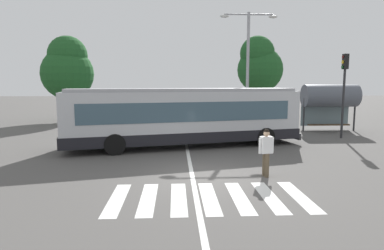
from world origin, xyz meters
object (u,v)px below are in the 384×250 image
object	(u,v)px
city_transit_bus	(185,117)
parked_car_silver	(266,114)
pedestrian_crossing_street	(266,150)
parked_car_blue	(170,114)
parked_car_red	(234,113)
bus_stop_shelter	(330,97)
traffic_light_far_corner	(344,83)
twin_arm_street_lamp	(248,59)
background_tree_right	(259,65)
parked_car_teal	(140,114)
background_tree_left	(67,68)
parked_car_charcoal	(204,113)

from	to	relation	value
city_transit_bus	parked_car_silver	bearing A→B (deg)	54.93
pedestrian_crossing_street	parked_car_blue	world-z (taller)	pedestrian_crossing_street
parked_car_red	parked_car_silver	xyz separation A→B (m)	(2.70, -0.45, 0.00)
bus_stop_shelter	traffic_light_far_corner	bearing A→B (deg)	-101.83
city_transit_bus	twin_arm_street_lamp	distance (m)	7.54
bus_stop_shelter	background_tree_right	bearing A→B (deg)	102.80
traffic_light_far_corner	parked_car_silver	bearing A→B (deg)	105.92
parked_car_silver	twin_arm_street_lamp	distance (m)	7.36
city_transit_bus	twin_arm_street_lamp	xyz separation A→B (m)	(4.43, 5.08, 3.38)
parked_car_teal	parked_car_silver	xyz separation A→B (m)	(10.75, -0.31, 0.00)
pedestrian_crossing_street	traffic_light_far_corner	distance (m)	10.84
pedestrian_crossing_street	parked_car_silver	xyz separation A→B (m)	(4.57, 16.23, -0.20)
twin_arm_street_lamp	background_tree_left	distance (m)	16.12
city_transit_bus	background_tree_right	bearing A→B (deg)	62.99
twin_arm_street_lamp	parked_car_charcoal	bearing A→B (deg)	112.35
parked_car_silver	twin_arm_street_lamp	bearing A→B (deg)	-118.32
parked_car_teal	bus_stop_shelter	distance (m)	14.91
city_transit_bus	parked_car_silver	size ratio (longest dim) A/B	2.72
parked_car_charcoal	parked_car_silver	world-z (taller)	same
parked_car_red	background_tree_right	size ratio (longest dim) A/B	0.58
traffic_light_far_corner	background_tree_right	world-z (taller)	background_tree_right
parked_car_blue	parked_car_silver	distance (m)	8.21
pedestrian_crossing_street	background_tree_left	bearing A→B (deg)	124.63
pedestrian_crossing_street	parked_car_silver	distance (m)	16.86
parked_car_blue	parked_car_charcoal	world-z (taller)	same
parked_car_red	twin_arm_street_lamp	bearing A→B (deg)	-91.66
parked_car_blue	background_tree_right	xyz separation A→B (m)	(8.80, 4.55, 4.41)
parked_car_teal	traffic_light_far_corner	size ratio (longest dim) A/B	0.91
parked_car_charcoal	bus_stop_shelter	size ratio (longest dim) A/B	1.22
bus_stop_shelter	parked_car_charcoal	bearing A→B (deg)	144.66
parked_car_silver	background_tree_right	bearing A→B (deg)	83.18
city_transit_bus	parked_car_red	distance (m)	11.81
parked_car_red	pedestrian_crossing_street	bearing A→B (deg)	-96.40
parked_car_blue	parked_car_silver	bearing A→B (deg)	-3.97
twin_arm_street_lamp	background_tree_right	bearing A→B (deg)	71.57
pedestrian_crossing_street	twin_arm_street_lamp	bearing A→B (deg)	81.12
parked_car_silver	traffic_light_far_corner	distance (m)	8.96
parked_car_silver	parked_car_red	bearing A→B (deg)	170.45
background_tree_left	parked_car_charcoal	bearing A→B (deg)	-6.98
pedestrian_crossing_street	twin_arm_street_lamp	xyz separation A→B (m)	(1.70, 10.91, 4.00)
parked_car_teal	traffic_light_far_corner	world-z (taller)	traffic_light_far_corner
pedestrian_crossing_street	parked_car_silver	size ratio (longest dim) A/B	0.37
parked_car_blue	pedestrian_crossing_street	bearing A→B (deg)	-77.84
pedestrian_crossing_street	traffic_light_far_corner	size ratio (longest dim) A/B	0.34
bus_stop_shelter	background_tree_left	distance (m)	21.57
parked_car_blue	background_tree_right	world-z (taller)	background_tree_right
parked_car_charcoal	traffic_light_far_corner	size ratio (longest dim) A/B	0.90
bus_stop_shelter	background_tree_right	size ratio (longest dim) A/B	0.47
pedestrian_crossing_street	parked_car_charcoal	bearing A→B (deg)	92.48
parked_car_red	parked_car_teal	bearing A→B (deg)	-178.98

